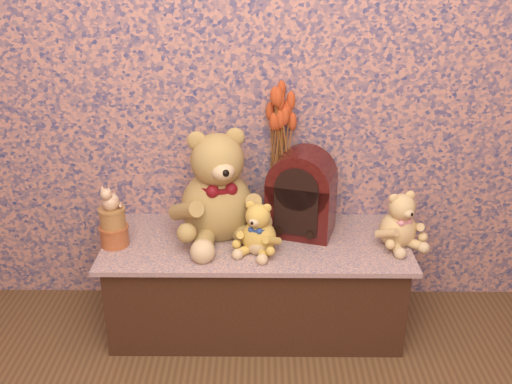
# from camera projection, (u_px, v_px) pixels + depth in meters

# --- Properties ---
(display_shelf) EXTENTS (1.25, 0.53, 0.41)m
(display_shelf) POSITION_uv_depth(u_px,v_px,m) (256.00, 283.00, 2.50)
(display_shelf) COLOR navy
(display_shelf) RESTS_ON ground
(teddy_large) EXTENTS (0.52, 0.57, 0.50)m
(teddy_large) POSITION_uv_depth(u_px,v_px,m) (217.00, 179.00, 2.37)
(teddy_large) COLOR olive
(teddy_large) RESTS_ON display_shelf
(teddy_medium) EXTENTS (0.25, 0.27, 0.23)m
(teddy_medium) POSITION_uv_depth(u_px,v_px,m) (259.00, 225.00, 2.29)
(teddy_medium) COLOR gold
(teddy_medium) RESTS_ON display_shelf
(teddy_small) EXTENTS (0.28, 0.30, 0.25)m
(teddy_small) POSITION_uv_depth(u_px,v_px,m) (399.00, 216.00, 2.34)
(teddy_small) COLOR tan
(teddy_small) RESTS_ON display_shelf
(cathedral_radio) EXTENTS (0.31, 0.26, 0.37)m
(cathedral_radio) POSITION_uv_depth(u_px,v_px,m) (302.00, 192.00, 2.41)
(cathedral_radio) COLOR #390A0A
(cathedral_radio) RESTS_ON display_shelf
(ceramic_vase) EXTENTS (0.15, 0.15, 0.20)m
(ceramic_vase) POSITION_uv_depth(u_px,v_px,m) (279.00, 200.00, 2.55)
(ceramic_vase) COLOR tan
(ceramic_vase) RESTS_ON display_shelf
(dried_stalks) EXTENTS (0.30, 0.30, 0.45)m
(dried_stalks) POSITION_uv_depth(u_px,v_px,m) (280.00, 129.00, 2.42)
(dried_stalks) COLOR #C5461F
(dried_stalks) RESTS_ON ceramic_vase
(biscuit_tin_lower) EXTENTS (0.15, 0.15, 0.08)m
(biscuit_tin_lower) POSITION_uv_depth(u_px,v_px,m) (114.00, 236.00, 2.36)
(biscuit_tin_lower) COLOR #C17E38
(biscuit_tin_lower) RESTS_ON display_shelf
(biscuit_tin_upper) EXTENTS (0.13, 0.13, 0.08)m
(biscuit_tin_upper) POSITION_uv_depth(u_px,v_px,m) (112.00, 218.00, 2.33)
(biscuit_tin_upper) COLOR tan
(biscuit_tin_upper) RESTS_ON biscuit_tin_lower
(cat_figurine) EXTENTS (0.10, 0.11, 0.11)m
(cat_figurine) POSITION_uv_depth(u_px,v_px,m) (110.00, 196.00, 2.29)
(cat_figurine) COLOR silver
(cat_figurine) RESTS_ON biscuit_tin_upper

